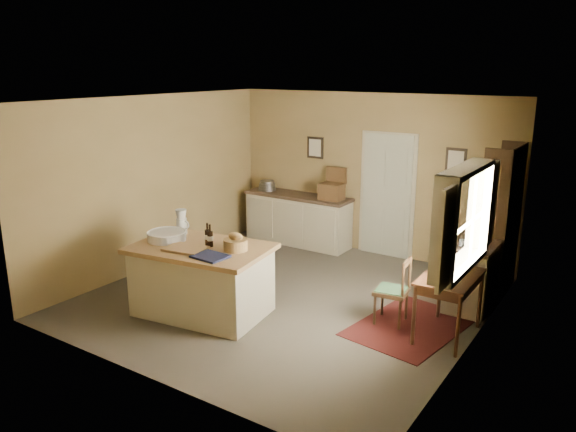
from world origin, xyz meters
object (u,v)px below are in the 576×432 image
at_px(writing_desk, 450,283).
at_px(shelving_unit, 504,220).
at_px(desk_chair, 391,291).
at_px(right_cabinet, 474,274).
at_px(sideboard, 298,217).
at_px(work_island, 202,278).

bearing_deg(writing_desk, shelving_unit, 85.03).
bearing_deg(desk_chair, right_cabinet, 49.52).
bearing_deg(writing_desk, sideboard, 148.57).
distance_m(writing_desk, shelving_unit, 1.82).
bearing_deg(desk_chair, work_island, -160.73).
distance_m(sideboard, writing_desk, 4.01).
xyz_separation_m(writing_desk, shelving_unit, (0.15, 1.78, 0.37)).
height_order(writing_desk, right_cabinet, right_cabinet).
bearing_deg(shelving_unit, sideboard, 175.01).
relative_size(desk_chair, right_cabinet, 0.84).
bearing_deg(work_island, shelving_unit, 35.50).
bearing_deg(sideboard, desk_chair, -37.99).
distance_m(writing_desk, right_cabinet, 1.06).
bearing_deg(right_cabinet, sideboard, 162.89).
bearing_deg(right_cabinet, work_island, -143.29).
relative_size(work_island, desk_chair, 2.23).
bearing_deg(desk_chair, writing_desk, -4.56).
bearing_deg(right_cabinet, writing_desk, -89.99).
height_order(sideboard, desk_chair, sideboard).
height_order(sideboard, right_cabinet, sideboard).
height_order(work_island, writing_desk, work_island).
relative_size(sideboard, writing_desk, 2.06).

